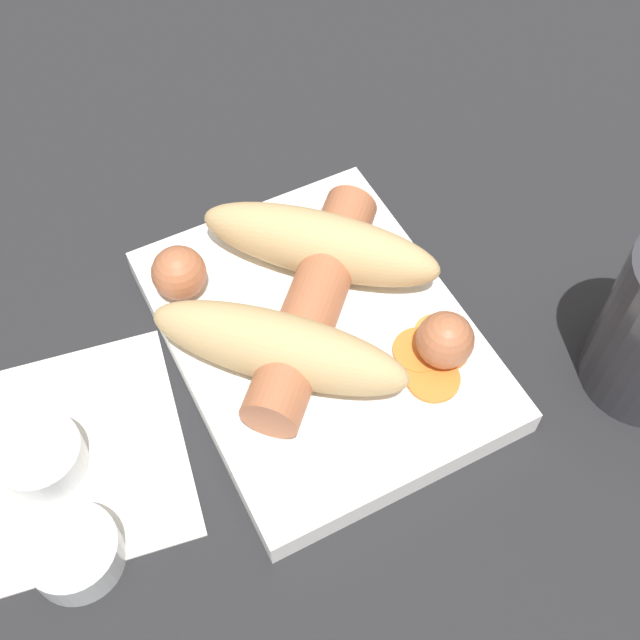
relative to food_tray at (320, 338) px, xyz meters
name	(u,v)px	position (x,y,z in m)	size (l,w,h in m)	color
ground_plane	(320,346)	(0.00, 0.00, -0.01)	(3.00, 3.00, 0.00)	#232326
food_tray	(320,338)	(0.00, 0.00, 0.00)	(0.23, 0.18, 0.02)	white
bread_roll	(300,293)	(0.02, 0.01, 0.03)	(0.20, 0.20, 0.05)	tan
sausage	(308,305)	(0.01, 0.00, 0.03)	(0.16, 0.16, 0.04)	#B26642
pickled_veggies	(432,356)	(-0.05, -0.05, 0.01)	(0.07, 0.06, 0.00)	orange
napkin	(59,453)	(0.00, 0.18, -0.01)	(0.17, 0.17, 0.00)	white
condiment_cup_near	(42,460)	(0.00, 0.19, 0.00)	(0.05, 0.05, 0.02)	silver
condiment_cup_far	(75,554)	(-0.06, 0.19, 0.00)	(0.05, 0.05, 0.02)	silver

